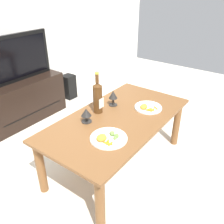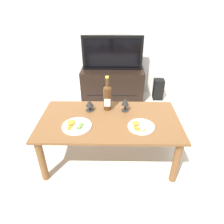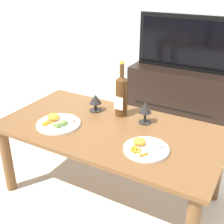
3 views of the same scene
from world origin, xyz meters
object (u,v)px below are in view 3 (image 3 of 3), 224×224
Objects in this scene: tv_stand at (180,92)px; dinner_plate_left at (58,123)px; wine_bottle at (122,94)px; tv_screen at (185,43)px; dining_table at (110,139)px; goblet_left at (95,100)px; dinner_plate_right at (146,148)px; goblet_right at (145,109)px.

tv_stand is 3.62× the size of dinner_plate_left.
tv_screen is at bearing 88.43° from wine_bottle.
tv_stand is at bearing 89.65° from dining_table.
tv_screen is 3.34× the size of dinner_plate_left.
goblet_left is 0.32m from dinner_plate_left.
dinner_plate_right is (0.30, -0.13, 0.09)m from dining_table.
goblet_left is (-0.22, -1.28, -0.18)m from tv_screen.
wine_bottle reaches higher than dining_table.
wine_bottle is (-0.03, -1.25, 0.41)m from tv_stand.
tv_screen is 1.62m from dinner_plate_left.
tv_screen reaches higher than dining_table.
wine_bottle is at bearing -91.57° from tv_stand.
dining_table is at bearing -133.76° from goblet_right.
tv_stand is 1.62m from dinner_plate_right.
dining_table is at bearing -90.35° from tv_screen.
dinner_plate_right reaches higher than dining_table.
goblet_right is 0.58× the size of dinner_plate_right.
tv_screen reaches higher than goblet_left.
dinner_plate_right is (0.51, -0.30, -0.07)m from goblet_left.
tv_screen reaches higher than dinner_plate_right.
tv_screen is 1.30m from goblet_right.
tv_screen is at bearing 89.65° from dining_table.
dinner_plate_left is at bearing -157.50° from dining_table.
goblet_left is at bearing 141.50° from dining_table.
dinner_plate_left is (-0.32, -1.58, 0.27)m from tv_stand.
dining_table is 0.31m from wine_bottle.
dinner_plate_left is (-0.09, -0.30, -0.07)m from goblet_left.
tv_stand is 1.32m from wine_bottle.
goblet_right is 0.56m from dinner_plate_left.
dining_table is 0.34m from dinner_plate_right.
tv_screen is 1.25m from wine_bottle.
dinner_plate_left is (-0.32, -1.57, -0.25)m from tv_screen.
dinner_plate_right is at bearing -45.28° from wine_bottle.
wine_bottle is 2.56× the size of goblet_right.
dining_table is 1.49× the size of tv_screen.
dinner_plate_left is (-0.31, -0.13, 0.10)m from dining_table.
goblet_left reaches higher than dining_table.
dining_table is 11.38× the size of goblet_left.
dinner_plate_right is at bearing -79.61° from tv_screen.
dinner_plate_right is at bearing 0.03° from dinner_plate_left.
wine_bottle is at bearing 171.06° from goblet_right.
dining_table is at bearing 156.88° from dinner_plate_right.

